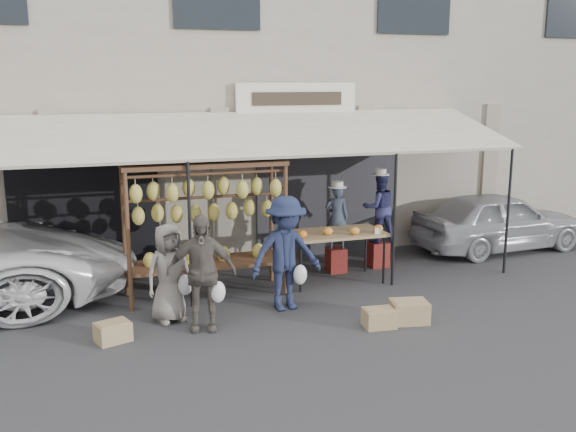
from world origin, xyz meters
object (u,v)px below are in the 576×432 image
at_px(crate_near_a, 379,318).
at_px(customer_mid, 201,273).
at_px(vendor_right, 379,208).
at_px(crate_near_b, 409,312).
at_px(produce_table, 336,234).
at_px(customer_left, 169,273).
at_px(customer_right, 286,254).
at_px(vendor_left, 337,217).
at_px(sedan, 498,221).
at_px(banana_rack, 205,203).
at_px(crate_far, 113,332).

bearing_deg(crate_near_a, customer_mid, 163.62).
height_order(customer_mid, crate_near_a, customer_mid).
relative_size(vendor_right, crate_near_b, 2.49).
bearing_deg(customer_mid, produce_table, 41.92).
distance_m(produce_table, customer_left, 3.19).
xyz_separation_m(produce_table, customer_right, (-1.25, -1.03, 0.03)).
distance_m(produce_table, vendor_left, 0.64).
bearing_deg(customer_right, sedan, 14.12).
relative_size(banana_rack, sedan, 0.71).
bearing_deg(vendor_left, crate_near_a, 100.73).
distance_m(vendor_right, crate_far, 5.56).
distance_m(vendor_left, sedan, 3.86).
xyz_separation_m(customer_left, crate_far, (-0.86, -0.52, -0.60)).
relative_size(vendor_left, customer_right, 0.66).
xyz_separation_m(vendor_right, crate_near_b, (-0.83, -2.76, -0.99)).
bearing_deg(customer_right, crate_far, -176.44).
xyz_separation_m(produce_table, sedan, (4.06, 0.98, -0.24)).
height_order(produce_table, vendor_left, vendor_left).
bearing_deg(crate_near_a, customer_left, 157.44).
distance_m(vendor_right, customer_mid, 4.32).
xyz_separation_m(customer_mid, crate_far, (-1.25, -0.06, -0.71)).
distance_m(vendor_left, customer_left, 3.63).
xyz_separation_m(vendor_right, crate_near_a, (-1.34, -2.80, -1.01)).
xyz_separation_m(vendor_right, customer_left, (-4.17, -1.62, -0.41)).
distance_m(banana_rack, vendor_right, 3.53).
bearing_deg(crate_near_b, vendor_left, 91.38).
bearing_deg(vendor_right, crate_near_b, 78.74).
height_order(banana_rack, customer_mid, banana_rack).
xyz_separation_m(crate_near_b, sedan, (3.76, 3.10, 0.47)).
xyz_separation_m(vendor_left, customer_left, (-3.28, -1.54, -0.31)).
height_order(vendor_right, customer_right, vendor_right).
bearing_deg(crate_near_b, produce_table, 98.25).
xyz_separation_m(banana_rack, crate_far, (-1.59, -1.46, -1.43)).
bearing_deg(customer_right, vendor_left, 40.18).
bearing_deg(customer_left, vendor_left, 6.71).
relative_size(customer_mid, sedan, 0.46).
xyz_separation_m(banana_rack, produce_table, (2.30, 0.03, -0.70)).
bearing_deg(vendor_right, sedan, -167.95).
distance_m(banana_rack, customer_right, 1.59).
bearing_deg(crate_far, customer_mid, 2.78).
bearing_deg(vendor_left, customer_mid, 54.72).
bearing_deg(customer_right, crate_near_b, -41.49).
bearing_deg(customer_right, crate_near_a, -53.41).
relative_size(produce_table, customer_right, 0.95).
distance_m(vendor_right, customer_left, 4.50).
bearing_deg(crate_near_b, crate_near_a, -175.93).
relative_size(banana_rack, customer_mid, 1.55).
height_order(banana_rack, customer_left, banana_rack).
height_order(customer_left, sedan, customer_left).
bearing_deg(banana_rack, customer_right, -43.47).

